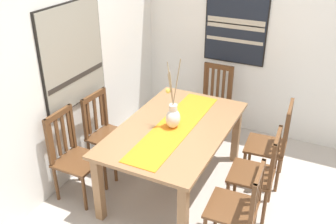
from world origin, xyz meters
The scene contains 14 objects.
ground_plane centered at (0.00, 0.00, -0.01)m, with size 6.40×6.40×0.03m, color #B2A89E.
wall_back centered at (0.00, 1.86, 1.35)m, with size 6.40×0.12×2.70m, color silver.
wall_side centered at (1.86, 0.00, 1.35)m, with size 0.12×6.40×2.70m, color silver.
dining_table centered at (0.23, 0.69, 0.65)m, with size 1.70×1.04×0.75m.
table_runner centered at (0.23, 0.69, 0.76)m, with size 1.57×0.36×0.01m, color orange.
centerpiece_vase centered at (0.21, 0.70, 0.88)m, with size 0.17×0.16×0.73m.
chair_0 centered at (0.79, -0.21, 0.49)m, with size 0.45×0.45×0.96m.
chair_1 centered at (0.23, -0.20, 0.47)m, with size 0.45×0.45×0.92m.
chair_2 centered at (-0.32, -0.17, 0.45)m, with size 0.44×0.44×0.87m.
chair_3 centered at (1.47, 0.70, 0.49)m, with size 0.42×0.42×0.96m.
chair_4 centered at (-0.34, 1.57, 0.49)m, with size 0.42×0.42×0.95m.
chair_5 centered at (0.21, 1.54, 0.47)m, with size 0.44×0.44×0.92m.
painting_on_back_wall centered at (0.10, 1.79, 1.38)m, with size 0.95×0.05×1.08m.
painting_on_side_wall centered at (1.79, 0.59, 1.44)m, with size 0.05×0.80×1.01m.
Camera 1 is at (-2.82, -0.72, 2.69)m, focal length 40.69 mm.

